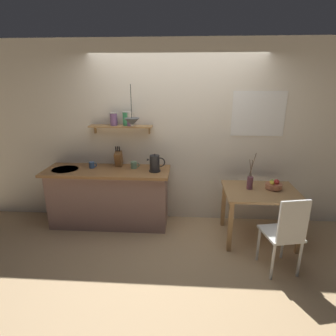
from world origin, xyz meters
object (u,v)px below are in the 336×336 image
Objects in this scene: dining_table at (261,198)px; electric_kettle at (155,163)px; coffee_mug_spare at (134,165)px; coffee_mug_by_sink at (92,165)px; pendant_lamp at (132,122)px; twig_vase at (250,182)px; dining_chair_near at (285,232)px; knife_block at (119,158)px; fruit_bowl at (274,185)px.

dining_table is 1.53m from electric_kettle.
dining_table is 1.85m from coffee_mug_spare.
pendant_lamp is (0.65, -0.12, 0.66)m from coffee_mug_by_sink.
coffee_mug_by_sink is (-2.27, 0.26, 0.12)m from twig_vase.
coffee_mug_by_sink is at bearing 169.78° from pendant_lamp.
twig_vase is (-0.24, 0.79, 0.29)m from dining_chair_near.
coffee_mug_spare reaches higher than coffee_mug_by_sink.
coffee_mug_by_sink is (-0.38, -0.10, -0.08)m from knife_block.
fruit_bowl is at bearing 2.97° from twig_vase.
dining_table is 2.12m from knife_block.
electric_kettle is at bearing 172.89° from twig_vase.
electric_kettle reaches higher than dining_table.
twig_vase is at bearing -177.03° from fruit_bowl.
fruit_bowl is (0.08, 0.80, 0.25)m from dining_chair_near.
fruit_bowl is 1.68× the size of coffee_mug_spare.
dining_table is 2.03m from pendant_lamp.
dining_table is at bearing -157.23° from fruit_bowl.
dining_table is at bearing 97.36° from dining_chair_near.
knife_block is at bearing 169.15° from twig_vase.
dining_table is 0.26m from fruit_bowl.
dining_table is 0.26m from twig_vase.
coffee_mug_by_sink is (-0.95, 0.10, -0.07)m from electric_kettle.
dining_chair_near is 2.47m from knife_block.
pendant_lamp reaches higher than coffee_mug_spare.
knife_block reaches higher than electric_kettle.
coffee_mug_by_sink is (-2.59, 0.25, 0.16)m from fruit_bowl.
electric_kettle reaches higher than coffee_mug_spare.
knife_block is 0.40m from coffee_mug_by_sink.
dining_table is 4.42× the size of fruit_bowl.
electric_kettle reaches higher than coffee_mug_by_sink.
knife_block is at bearing 160.96° from electric_kettle.
fruit_bowl is 0.40× the size of pendant_lamp.
fruit_bowl is 1.86× the size of coffee_mug_by_sink.
coffee_mug_by_sink is at bearing 157.29° from dining_chair_near.
coffee_mug_spare is at bearing 99.14° from pendant_lamp.
twig_vase is at bearing 107.07° from dining_chair_near.
coffee_mug_spare reaches higher than fruit_bowl.
pendant_lamp reaches higher than dining_chair_near.
twig_vase is at bearing -6.59° from coffee_mug_by_sink.
knife_block is at bearing 14.59° from coffee_mug_by_sink.
fruit_bowl is 1.99m from coffee_mug_spare.
knife_block reaches higher than dining_chair_near.
twig_vase reaches higher than dining_table.
twig_vase reaches higher than coffee_mug_by_sink.
coffee_mug_by_sink is at bearing -177.41° from coffee_mug_spare.
twig_vase reaches higher than electric_kettle.
twig_vase reaches higher than knife_block.
pendant_lamp is (-1.86, 0.93, 1.07)m from dining_chair_near.
twig_vase is 2.29m from coffee_mug_by_sink.
coffee_mug_by_sink is at bearing 173.41° from twig_vase.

